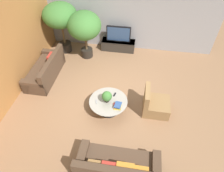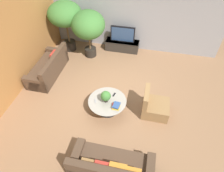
{
  "view_description": "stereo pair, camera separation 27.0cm",
  "coord_description": "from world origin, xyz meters",
  "px_view_note": "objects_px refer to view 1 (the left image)",
  "views": [
    {
      "loc": [
        0.7,
        -4.44,
        5.0
      ],
      "look_at": [
        -0.03,
        0.05,
        0.55
      ],
      "focal_mm": 32.0,
      "sensor_mm": 36.0,
      "label": 1
    },
    {
      "loc": [
        0.97,
        -4.39,
        5.0
      ],
      "look_at": [
        -0.03,
        0.05,
        0.55
      ],
      "focal_mm": 32.0,
      "sensor_mm": 36.0,
      "label": 2
    }
  ],
  "objects_px": {
    "couch_by_wall": "(46,70)",
    "armchair_wicker": "(155,104)",
    "couch_near_entry": "(118,168)",
    "media_console": "(118,45)",
    "potted_plant_tabletop": "(107,96)",
    "potted_palm_corner": "(84,27)",
    "potted_palm_tall": "(60,17)",
    "television": "(119,34)",
    "coffee_table": "(108,104)"
  },
  "relations": [
    {
      "from": "television",
      "to": "media_console",
      "type": "bearing_deg",
      "value": 90.0
    },
    {
      "from": "potted_plant_tabletop",
      "to": "coffee_table",
      "type": "bearing_deg",
      "value": 30.66
    },
    {
      "from": "couch_near_entry",
      "to": "potted_palm_corner",
      "type": "height_order",
      "value": "potted_palm_corner"
    },
    {
      "from": "media_console",
      "to": "couch_near_entry",
      "type": "height_order",
      "value": "couch_near_entry"
    },
    {
      "from": "couch_near_entry",
      "to": "armchair_wicker",
      "type": "relative_size",
      "value": 2.29
    },
    {
      "from": "potted_palm_corner",
      "to": "couch_by_wall",
      "type": "bearing_deg",
      "value": -127.58
    },
    {
      "from": "couch_near_entry",
      "to": "potted_palm_tall",
      "type": "xyz_separation_m",
      "value": [
        -2.97,
        4.91,
        1.24
      ]
    },
    {
      "from": "television",
      "to": "potted_plant_tabletop",
      "type": "height_order",
      "value": "television"
    },
    {
      "from": "couch_near_entry",
      "to": "potted_plant_tabletop",
      "type": "relative_size",
      "value": 5.19
    },
    {
      "from": "media_console",
      "to": "potted_palm_corner",
      "type": "bearing_deg",
      "value": -150.77
    },
    {
      "from": "television",
      "to": "potted_palm_corner",
      "type": "height_order",
      "value": "potted_palm_corner"
    },
    {
      "from": "coffee_table",
      "to": "potted_palm_tall",
      "type": "bearing_deg",
      "value": 128.72
    },
    {
      "from": "media_console",
      "to": "potted_palm_tall",
      "type": "distance_m",
      "value": 2.62
    },
    {
      "from": "coffee_table",
      "to": "potted_palm_corner",
      "type": "distance_m",
      "value": 3.25
    },
    {
      "from": "media_console",
      "to": "couch_by_wall",
      "type": "height_order",
      "value": "couch_by_wall"
    },
    {
      "from": "media_console",
      "to": "potted_palm_tall",
      "type": "relative_size",
      "value": 0.69
    },
    {
      "from": "television",
      "to": "potted_palm_tall",
      "type": "distance_m",
      "value": 2.4
    },
    {
      "from": "couch_near_entry",
      "to": "potted_palm_corner",
      "type": "distance_m",
      "value": 5.17
    },
    {
      "from": "potted_plant_tabletop",
      "to": "potted_palm_tall",
      "type": "bearing_deg",
      "value": 128.06
    },
    {
      "from": "coffee_table",
      "to": "potted_plant_tabletop",
      "type": "relative_size",
      "value": 3.09
    },
    {
      "from": "couch_by_wall",
      "to": "media_console",
      "type": "bearing_deg",
      "value": 132.61
    },
    {
      "from": "potted_palm_corner",
      "to": "coffee_table",
      "type": "bearing_deg",
      "value": -63.14
    },
    {
      "from": "media_console",
      "to": "armchair_wicker",
      "type": "bearing_deg",
      "value": -63.71
    },
    {
      "from": "couch_near_entry",
      "to": "couch_by_wall",
      "type": "bearing_deg",
      "value": -45.37
    },
    {
      "from": "television",
      "to": "couch_by_wall",
      "type": "height_order",
      "value": "television"
    },
    {
      "from": "television",
      "to": "armchair_wicker",
      "type": "distance_m",
      "value": 3.6
    },
    {
      "from": "television",
      "to": "armchair_wicker",
      "type": "relative_size",
      "value": 1.17
    },
    {
      "from": "armchair_wicker",
      "to": "potted_plant_tabletop",
      "type": "distance_m",
      "value": 1.52
    },
    {
      "from": "couch_by_wall",
      "to": "armchair_wicker",
      "type": "relative_size",
      "value": 2.31
    },
    {
      "from": "couch_near_entry",
      "to": "potted_palm_tall",
      "type": "distance_m",
      "value": 5.87
    },
    {
      "from": "couch_by_wall",
      "to": "armchair_wicker",
      "type": "bearing_deg",
      "value": 75.74
    },
    {
      "from": "television",
      "to": "couch_by_wall",
      "type": "distance_m",
      "value": 3.27
    },
    {
      "from": "media_console",
      "to": "potted_plant_tabletop",
      "type": "relative_size",
      "value": 3.79
    },
    {
      "from": "media_console",
      "to": "television",
      "type": "relative_size",
      "value": 1.43
    },
    {
      "from": "potted_palm_tall",
      "to": "couch_by_wall",
      "type": "bearing_deg",
      "value": -94.97
    },
    {
      "from": "couch_by_wall",
      "to": "potted_palm_corner",
      "type": "distance_m",
      "value": 2.18
    },
    {
      "from": "couch_by_wall",
      "to": "potted_plant_tabletop",
      "type": "height_order",
      "value": "couch_by_wall"
    },
    {
      "from": "media_console",
      "to": "couch_by_wall",
      "type": "bearing_deg",
      "value": -137.39
    },
    {
      "from": "couch_by_wall",
      "to": "potted_palm_corner",
      "type": "bearing_deg",
      "value": 142.42
    },
    {
      "from": "couch_by_wall",
      "to": "potted_palm_corner",
      "type": "relative_size",
      "value": 1.03
    },
    {
      "from": "couch_near_entry",
      "to": "potted_plant_tabletop",
      "type": "distance_m",
      "value": 2.03
    },
    {
      "from": "television",
      "to": "potted_palm_corner",
      "type": "bearing_deg",
      "value": -150.83
    },
    {
      "from": "media_console",
      "to": "potted_plant_tabletop",
      "type": "xyz_separation_m",
      "value": [
        0.13,
        -3.45,
        0.43
      ]
    },
    {
      "from": "couch_by_wall",
      "to": "potted_palm_corner",
      "type": "xyz_separation_m",
      "value": [
        1.16,
        1.51,
        1.06
      ]
    },
    {
      "from": "armchair_wicker",
      "to": "television",
      "type": "bearing_deg",
      "value": 26.3
    },
    {
      "from": "television",
      "to": "couch_by_wall",
      "type": "bearing_deg",
      "value": -137.42
    },
    {
      "from": "potted_palm_corner",
      "to": "potted_plant_tabletop",
      "type": "xyz_separation_m",
      "value": [
        1.35,
        -2.77,
        -0.69
      ]
    },
    {
      "from": "couch_near_entry",
      "to": "media_console",
      "type": "bearing_deg",
      "value": -82.19
    },
    {
      "from": "potted_plant_tabletop",
      "to": "media_console",
      "type": "bearing_deg",
      "value": 92.13
    },
    {
      "from": "coffee_table",
      "to": "couch_by_wall",
      "type": "distance_m",
      "value": 2.84
    }
  ]
}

